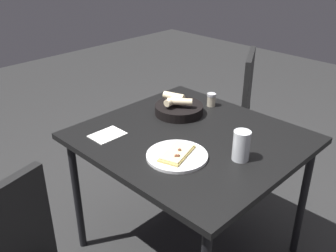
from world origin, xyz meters
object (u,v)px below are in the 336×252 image
Objects in this scene: bread_basket at (178,108)px; pepper_shaker at (211,100)px; pizza_plate at (177,155)px; chair_far at (230,105)px; beer_glass at (241,147)px; dining_table at (190,147)px.

bread_basket is 3.49× the size of pepper_shaker.
pizza_plate is 1.19m from chair_far.
chair_far is at bearing -166.97° from bread_basket.
pizza_plate is at bearing -48.72° from beer_glass.
bread_basket reaches higher than dining_table.
beer_glass reaches higher than pizza_plate.
pepper_shaker is at bearing 23.82° from chair_far.
pizza_plate is 0.31× the size of chair_far.
pepper_shaker is at bearing -128.71° from beer_glass.
pepper_shaker reaches higher than pizza_plate.
bread_basket is at bearing -137.45° from pizza_plate.
dining_table is at bearing 56.72° from bread_basket.
beer_glass is (0.15, 0.52, 0.03)m from bread_basket.
chair_far is at bearing -156.13° from dining_table.
bread_basket is at bearing -16.05° from pepper_shaker.
pepper_shaker is (-0.55, -0.25, 0.02)m from pizza_plate.
dining_table is 0.32m from beer_glass.
pepper_shaker is 0.62m from chair_far.
pizza_plate is 3.62× the size of pepper_shaker.
beer_glass reaches higher than dining_table.
chair_far is (-0.87, -0.39, -0.16)m from dining_table.
pizza_plate is at bearing 42.55° from bread_basket.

